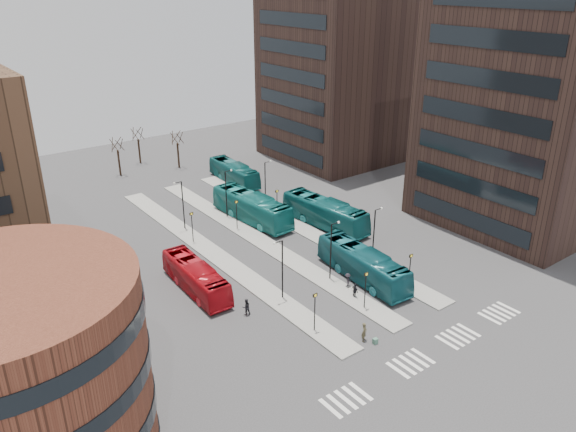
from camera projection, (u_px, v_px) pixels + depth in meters
ground at (460, 385)px, 42.46m from camera, size 160.00×160.00×0.00m
island_left at (214, 254)px, 62.21m from camera, size 2.50×45.00×0.15m
island_mid at (259, 240)px, 65.53m from camera, size 2.50×45.00×0.15m
island_right at (299, 227)px, 68.85m from camera, size 2.50×45.00×0.15m
suitcase at (375, 341)px, 47.10m from camera, size 0.41×0.34×0.50m
red_bus at (196, 277)px, 54.62m from camera, size 2.88×10.68×2.95m
teal_bus_a at (363, 264)px, 56.59m from camera, size 3.66×12.10×3.32m
teal_bus_b at (252, 207)px, 70.14m from camera, size 3.98×13.08×3.59m
teal_bus_c at (325, 213)px, 68.67m from camera, size 4.03×12.68×3.47m
teal_bus_d at (234, 173)px, 83.23m from camera, size 3.00×11.12×3.07m
traveller at (364, 332)px, 47.26m from camera, size 0.76×0.70×1.74m
commuter_a at (246, 307)px, 50.93m from camera, size 0.89×0.76×1.59m
commuter_b at (355, 291)px, 53.62m from camera, size 0.48×0.95×1.55m
commuter_c at (348, 280)px, 55.44m from camera, size 1.04×1.12×1.51m
crosswalk_stripes at (433, 350)px, 46.36m from camera, size 22.35×2.40×0.01m
round_building at (16, 392)px, 31.53m from camera, size 15.16×15.16×14.00m
tower_near at (534, 100)px, 65.95m from camera, size 20.12×20.00×30.00m
tower_far at (340, 66)px, 90.86m from camera, size 20.12×20.00×30.00m
sign_poles at (292, 244)px, 59.25m from camera, size 12.45×22.12×3.65m
lamp_posts at (273, 216)px, 63.02m from camera, size 14.04×20.24×6.12m
bare_trees at (145, 152)px, 88.78m from camera, size 10.97×8.14×5.90m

